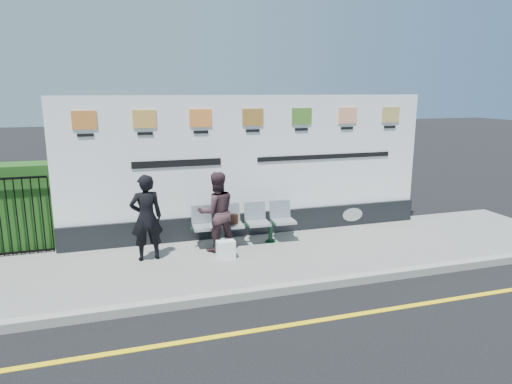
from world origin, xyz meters
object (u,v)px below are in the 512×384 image
billboard (252,175)px  woman_right (217,212)px  woman_left (146,218)px  bench (245,233)px

billboard → woman_right: billboard is taller
woman_right → woman_left: bearing=-0.5°
billboard → woman_left: billboard is taller
woman_right → billboard: bearing=-143.3°
billboard → bench: size_ratio=3.79×
billboard → bench: 1.31m
bench → billboard: bearing=64.4°
billboard → bench: (-0.35, -0.66, -1.07)m
bench → woman_left: woman_left is taller
billboard → bench: billboard is taller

